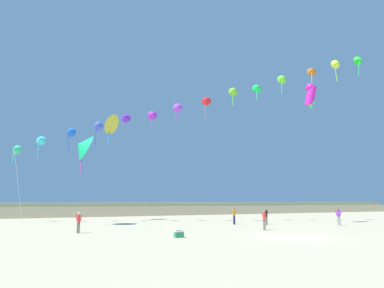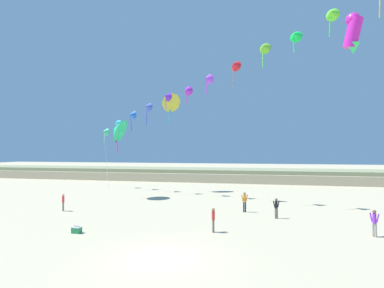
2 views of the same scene
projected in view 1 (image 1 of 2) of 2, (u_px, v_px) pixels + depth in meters
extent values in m
plane|color=#C1B28E|center=(294.00, 238.00, 22.39)|extent=(240.00, 240.00, 0.00)
cube|color=tan|center=(126.00, 211.00, 58.97)|extent=(120.00, 10.99, 1.49)
cube|color=gray|center=(127.00, 205.00, 59.13)|extent=(120.00, 9.34, 0.85)
cylinder|color=#726656|center=(79.00, 228.00, 25.42)|extent=(0.11, 0.11, 0.78)
cylinder|color=#726656|center=(77.00, 228.00, 25.46)|extent=(0.11, 0.11, 0.78)
cylinder|color=red|center=(79.00, 219.00, 25.55)|extent=(0.21, 0.21, 0.56)
cylinder|color=red|center=(81.00, 218.00, 25.51)|extent=(0.19, 0.18, 0.53)
cylinder|color=red|center=(77.00, 218.00, 25.61)|extent=(0.19, 0.18, 0.53)
sphere|color=beige|center=(79.00, 213.00, 25.62)|extent=(0.21, 0.21, 0.21)
cylinder|color=#726656|center=(266.00, 221.00, 34.38)|extent=(0.12, 0.12, 0.80)
cylinder|color=#726656|center=(267.00, 221.00, 34.49)|extent=(0.12, 0.12, 0.80)
cylinder|color=black|center=(266.00, 214.00, 34.55)|extent=(0.21, 0.21, 0.57)
cylinder|color=black|center=(265.00, 213.00, 34.42)|extent=(0.21, 0.15, 0.54)
cylinder|color=black|center=(267.00, 213.00, 34.69)|extent=(0.21, 0.15, 0.54)
sphere|color=brown|center=(266.00, 210.00, 34.61)|extent=(0.22, 0.22, 0.22)
cylinder|color=#726656|center=(265.00, 225.00, 27.99)|extent=(0.12, 0.12, 0.80)
cylinder|color=#726656|center=(264.00, 225.00, 28.12)|extent=(0.12, 0.12, 0.80)
cylinder|color=red|center=(264.00, 217.00, 28.17)|extent=(0.21, 0.21, 0.57)
cylinder|color=red|center=(265.00, 216.00, 28.01)|extent=(0.09, 0.19, 0.54)
cylinder|color=red|center=(263.00, 216.00, 28.34)|extent=(0.09, 0.19, 0.54)
sphere|color=#9E7051|center=(264.00, 212.00, 28.23)|extent=(0.22, 0.22, 0.22)
cylinder|color=gray|center=(338.00, 221.00, 33.40)|extent=(0.12, 0.12, 0.84)
cylinder|color=gray|center=(340.00, 221.00, 33.37)|extent=(0.12, 0.12, 0.84)
cylinder|color=purple|center=(338.00, 214.00, 33.50)|extent=(0.22, 0.22, 0.60)
cylinder|color=purple|center=(336.00, 213.00, 33.56)|extent=(0.21, 0.19, 0.57)
cylinder|color=purple|center=(341.00, 213.00, 33.46)|extent=(0.21, 0.19, 0.57)
sphere|color=brown|center=(338.00, 209.00, 33.57)|extent=(0.23, 0.23, 0.23)
cylinder|color=#282D4C|center=(235.00, 220.00, 35.14)|extent=(0.13, 0.13, 0.88)
cylinder|color=#282D4C|center=(234.00, 220.00, 35.03)|extent=(0.13, 0.13, 0.88)
cylinder|color=orange|center=(234.00, 213.00, 35.21)|extent=(0.23, 0.23, 0.62)
cylinder|color=orange|center=(235.00, 212.00, 35.36)|extent=(0.22, 0.15, 0.59)
cylinder|color=orange|center=(233.00, 212.00, 35.07)|extent=(0.22, 0.15, 0.59)
sphere|color=#9E7051|center=(234.00, 208.00, 35.28)|extent=(0.24, 0.24, 0.24)
cone|color=#31BF80|center=(15.00, 149.00, 39.06)|extent=(1.35, 1.24, 1.15)
cylinder|color=#39E5C2|center=(13.00, 157.00, 38.91)|extent=(0.17, 0.18, 1.34)
cone|color=#38D2D9|center=(40.00, 140.00, 39.22)|extent=(1.35, 1.23, 1.21)
cylinder|color=#39B5E5|center=(38.00, 150.00, 39.01)|extent=(0.10, 0.14, 2.05)
cone|color=blue|center=(70.00, 132.00, 39.31)|extent=(1.31, 1.19, 1.10)
cylinder|color=blue|center=(68.00, 142.00, 39.10)|extent=(0.28, 0.18, 1.99)
cone|color=blue|center=(97.00, 125.00, 39.32)|extent=(1.32, 1.17, 1.13)
cylinder|color=#4339E5|center=(96.00, 136.00, 39.10)|extent=(0.10, 0.26, 2.13)
cone|color=#6B26D3|center=(125.00, 117.00, 39.78)|extent=(1.40, 1.33, 1.20)
cylinder|color=#A739E5|center=(124.00, 125.00, 39.63)|extent=(0.14, 0.12, 1.37)
cone|color=purple|center=(152.00, 115.00, 39.88)|extent=(1.26, 1.02, 1.12)
cylinder|color=#E239E5|center=(151.00, 122.00, 39.74)|extent=(0.22, 0.08, 1.24)
cone|color=#9A40ED|center=(177.00, 107.00, 40.06)|extent=(1.32, 1.17, 1.12)
cylinder|color=#BC39E5|center=(176.00, 115.00, 39.90)|extent=(0.10, 0.18, 1.44)
cone|color=red|center=(207.00, 100.00, 40.14)|extent=(1.37, 1.26, 1.20)
cylinder|color=#E55939|center=(205.00, 110.00, 39.92)|extent=(0.11, 0.21, 2.15)
cone|color=#67C02A|center=(234.00, 91.00, 40.33)|extent=(1.32, 1.17, 1.19)
cylinder|color=#56E539|center=(233.00, 99.00, 40.15)|extent=(0.08, 0.28, 1.73)
cone|color=#13DD4A|center=(258.00, 87.00, 40.68)|extent=(1.34, 1.23, 1.21)
cylinder|color=#39E591|center=(257.00, 94.00, 40.53)|extent=(0.17, 0.12, 1.37)
cone|color=#60DF2E|center=(283.00, 78.00, 40.94)|extent=(1.33, 1.17, 1.14)
cylinder|color=#40E539|center=(282.00, 87.00, 40.76)|extent=(0.18, 0.11, 1.72)
cone|color=#C26316|center=(312.00, 70.00, 40.98)|extent=(1.40, 1.33, 1.23)
cylinder|color=gold|center=(312.00, 81.00, 40.76)|extent=(0.13, 0.10, 2.15)
cone|color=#C0E333|center=(336.00, 63.00, 41.05)|extent=(1.32, 1.17, 1.13)
cylinder|color=#99E539|center=(336.00, 73.00, 40.84)|extent=(0.10, 0.23, 2.06)
cone|color=#17D821|center=(359.00, 60.00, 41.75)|extent=(1.28, 1.06, 1.13)
cylinder|color=#39E56B|center=(359.00, 68.00, 41.56)|extent=(0.18, 0.29, 1.81)
cylinder|color=silver|center=(18.00, 185.00, 38.06)|extent=(1.43, 1.11, 8.32)
cylinder|color=#D821B0|center=(311.00, 96.00, 37.42)|extent=(1.66, 1.52, 2.24)
sphere|color=#D821B0|center=(310.00, 88.00, 37.58)|extent=(0.96, 0.96, 0.96)
cone|color=#2DE565|center=(311.00, 106.00, 37.23)|extent=(1.14, 1.14, 0.73)
sphere|color=black|center=(310.00, 85.00, 37.62)|extent=(0.20, 0.20, 0.20)
cone|color=#16C873|center=(82.00, 146.00, 34.31)|extent=(2.12, 2.88, 2.89)
cone|color=#E52DDC|center=(82.00, 146.00, 34.31)|extent=(1.22, 1.59, 1.61)
cylinder|color=#E52DDC|center=(81.00, 162.00, 34.05)|extent=(0.22, 0.29, 2.31)
cone|color=gold|center=(109.00, 123.00, 43.16)|extent=(3.13, 3.05, 2.72)
cone|color=#2D9EE5|center=(109.00, 123.00, 43.17)|extent=(1.75, 1.72, 1.52)
cylinder|color=#2D9EE5|center=(109.00, 136.00, 42.90)|extent=(0.43, 0.37, 2.47)
cube|color=#23844C|center=(179.00, 235.00, 22.35)|extent=(0.56, 0.40, 0.36)
cube|color=silver|center=(179.00, 232.00, 22.39)|extent=(0.58, 0.41, 0.06)
cylinder|color=black|center=(179.00, 231.00, 22.40)|extent=(0.45, 0.03, 0.03)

